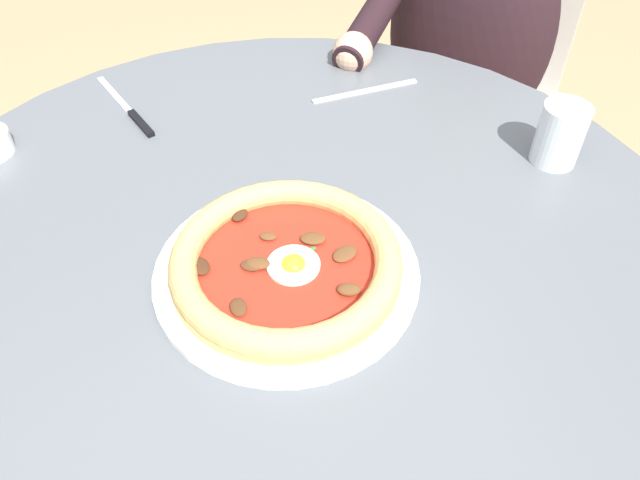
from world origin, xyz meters
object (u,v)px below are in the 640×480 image
Objects in this scene: pizza_on_plate at (286,264)px; cafe_chair_diner at (478,68)px; steak_knife at (132,113)px; dining_table at (290,316)px; water_glass at (559,137)px; diner_person at (453,115)px; fork_utensil at (365,91)px.

cafe_chair_diner is at bearing 46.56° from pizza_on_plate.
pizza_on_plate is at bearing -69.76° from steak_knife.
water_glass reaches higher than dining_table.
diner_person is at bearing 15.13° from steak_knife.
pizza_on_plate is 0.43m from water_glass.
steak_knife is (-0.15, 0.39, -0.02)m from pizza_on_plate.
cafe_chair_diner is (0.63, 0.62, -0.05)m from dining_table.
steak_knife is at bearing 152.57° from water_glass.
diner_person reaches higher than dining_table.
cafe_chair_diner reaches higher than fork_utensil.
fork_utensil is 0.57m from cafe_chair_diner.
diner_person is at bearing 75.80° from water_glass.
cafe_chair_diner is (0.11, 0.10, 0.05)m from diner_person.
water_glass is 0.08× the size of diner_person.
water_glass is at bearing -27.43° from steak_knife.
steak_knife is (-0.16, 0.34, 0.16)m from dining_table.
cafe_chair_diner is at bearing 68.64° from water_glass.
pizza_on_plate reaches higher than fork_utensil.
steak_knife is at bearing 110.24° from pizza_on_plate.
fork_utensil is (-0.19, 0.25, -0.04)m from water_glass.
pizza_on_plate is at bearing -132.96° from diner_person.
dining_table is 3.45× the size of pizza_on_plate.
fork_utensil is (0.21, 0.29, 0.16)m from dining_table.
steak_knife is at bearing 115.36° from dining_table.
diner_person reaches higher than cafe_chair_diner.
fork_utensil is 0.16× the size of diner_person.
cafe_chair_diner is at bearing 38.26° from fork_utensil.
pizza_on_plate is 0.33× the size of cafe_chair_diner.
steak_knife is 0.75m from diner_person.
diner_person is at bearing 36.09° from fork_utensil.
pizza_on_plate is (-0.01, -0.06, 0.17)m from dining_table.
diner_person reaches higher than water_glass.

